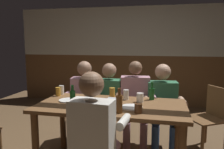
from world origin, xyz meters
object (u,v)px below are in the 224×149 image
(person_3, at_px, (163,102))
(bottle_0, at_px, (152,93))
(pint_glass_5, at_px, (140,98))
(person_1, at_px, (108,100))
(person_2, at_px, (135,100))
(person_4, at_px, (95,134))
(pint_glass_6, at_px, (112,93))
(bottle_2, at_px, (119,103))
(pint_glass_0, at_px, (104,104))
(pint_glass_4, at_px, (138,108))
(bottle_1, at_px, (90,98))
(plate_0, at_px, (132,107))
(condiment_caddy, at_px, (113,100))
(pint_glass_2, at_px, (126,95))
(chair_empty_near_left, at_px, (210,116))
(dining_table, at_px, (111,114))
(pint_glass_1, at_px, (58,92))
(plate_1, at_px, (69,100))
(pint_glass_3, at_px, (61,90))
(person_0, at_px, (84,97))
(bottle_3, at_px, (73,98))
(table_candle, at_px, (88,92))

(person_3, height_order, bottle_0, person_3)
(person_3, xyz_separation_m, pint_glass_5, (-0.27, -0.49, 0.17))
(person_1, relative_size, person_2, 0.97)
(person_4, xyz_separation_m, pint_glass_6, (-0.06, 0.97, 0.16))
(person_2, height_order, bottle_2, person_2)
(pint_glass_0, height_order, pint_glass_4, pint_glass_0)
(bottle_0, height_order, bottle_2, bottle_2)
(bottle_0, bearing_deg, bottle_1, -150.67)
(plate_0, height_order, bottle_1, bottle_1)
(person_4, bearing_deg, pint_glass_0, 99.45)
(condiment_caddy, height_order, pint_glass_6, pint_glass_6)
(plate_0, height_order, pint_glass_2, pint_glass_2)
(condiment_caddy, bearing_deg, pint_glass_0, -97.09)
(chair_empty_near_left, bearing_deg, pint_glass_6, 77.77)
(person_3, bearing_deg, dining_table, 41.75)
(plate_0, xyz_separation_m, pint_glass_1, (-1.04, 0.35, 0.05))
(plate_1, relative_size, pint_glass_5, 2.11)
(pint_glass_3, relative_size, pint_glass_6, 0.91)
(pint_glass_3, bearing_deg, pint_glass_4, -28.77)
(person_0, height_order, plate_1, person_0)
(pint_glass_4, bearing_deg, pint_glass_1, 155.47)
(person_4, xyz_separation_m, plate_0, (0.25, 0.57, 0.10))
(bottle_1, xyz_separation_m, bottle_3, (-0.15, -0.14, 0.02))
(table_candle, distance_m, pint_glass_4, 0.98)
(bottle_1, bearing_deg, pint_glass_1, 149.90)
(person_4, relative_size, bottle_3, 5.06)
(dining_table, bearing_deg, pint_glass_1, 162.19)
(dining_table, relative_size, person_1, 1.45)
(bottle_3, bearing_deg, pint_glass_2, 40.92)
(person_1, distance_m, pint_glass_3, 0.69)
(bottle_3, relative_size, pint_glass_6, 1.86)
(person_1, xyz_separation_m, table_candle, (-0.21, -0.28, 0.16))
(pint_glass_3, bearing_deg, condiment_caddy, -18.55)
(chair_empty_near_left, bearing_deg, pint_glass_0, 95.75)
(chair_empty_near_left, height_order, bottle_1, bottle_1)
(condiment_caddy, bearing_deg, dining_table, -94.85)
(dining_table, height_order, person_4, person_4)
(dining_table, xyz_separation_m, condiment_caddy, (0.01, 0.09, 0.14))
(plate_1, xyz_separation_m, pint_glass_2, (0.68, 0.22, 0.06))
(person_3, relative_size, plate_0, 4.90)
(person_1, height_order, pint_glass_3, person_1)
(bottle_3, distance_m, pint_glass_1, 0.61)
(pint_glass_1, bearing_deg, pint_glass_6, 4.13)
(person_3, distance_m, table_candle, 1.04)
(dining_table, xyz_separation_m, table_candle, (-0.40, 0.37, 0.15))
(dining_table, xyz_separation_m, person_0, (-0.57, 0.67, 0.01))
(person_4, xyz_separation_m, pint_glass_3, (-0.79, 1.02, 0.15))
(person_3, xyz_separation_m, chair_empty_near_left, (0.65, 0.09, -0.19))
(bottle_1, distance_m, pint_glass_5, 0.61)
(bottle_3, bearing_deg, plate_1, 122.70)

